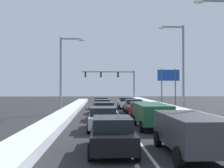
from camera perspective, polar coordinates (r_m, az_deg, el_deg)
The scene contains 18 objects.
ground_plane at distance 24.31m, azimuth 2.15°, elevation -7.38°, with size 127.19×127.19×0.00m, color #28282B.
lane_stripe_between_right_lane_and_center_lane at distance 29.16m, azimuth 1.33°, elevation -6.27°, with size 0.14×53.81×0.01m, color silver.
snow_bank_right_shoulder at distance 29.97m, azimuth 11.53°, elevation -5.27°, with size 1.52×53.81×0.88m, color silver.
snow_bank_left_shoulder at distance 29.25m, azimuth -9.14°, elevation -5.75°, with size 1.79×53.81×0.52m, color silver.
suv_charcoal_right_lane_nearest at distance 11.71m, azimuth 16.08°, elevation -9.45°, with size 2.16×4.90×1.67m.
suv_green_right_lane_second at distance 18.74m, azimuth 8.38°, elevation -6.21°, with size 2.16×4.90×1.67m.
sedan_red_right_lane_third at distance 24.61m, azimuth 5.95°, elevation -5.51°, with size 2.00×4.50×1.51m.
sedan_tan_right_lane_fourth at distance 30.27m, azimuth 4.51°, elevation -4.63°, with size 2.00×4.50×1.51m.
sedan_white_right_lane_fifth at distance 36.16m, azimuth 2.95°, elevation -4.01°, with size 2.00×4.50×1.51m.
sedan_black_center_lane_nearest at distance 12.00m, azimuth 0.03°, elevation -10.50°, with size 2.00×4.50×1.51m.
sedan_silver_center_lane_second at distance 18.07m, azimuth -1.92°, elevation -7.22°, with size 2.00×4.50×1.51m.
sedan_maroon_center_lane_third at distance 24.02m, azimuth -1.71°, elevation -5.63°, with size 2.00×4.50×1.51m.
sedan_navy_center_lane_fourth at distance 29.72m, azimuth -2.08°, elevation -4.70°, with size 2.00×4.50×1.51m.
sedan_gray_center_lane_fifth at distance 36.24m, azimuth -2.40°, elevation -4.00°, with size 2.00×4.50×1.51m.
traffic_light_gantry at distance 53.54m, azimuth 0.73°, elevation 1.27°, with size 10.60×0.47×6.20m.
street_lamp_right_mid at distance 27.83m, azimuth 14.18°, elevation 4.48°, with size 2.66×0.36×9.02m.
street_lamp_left_mid at distance 29.51m, azimuth -10.09°, elevation 3.35°, with size 2.66×0.36×8.22m.
roadside_sign_right at distance 39.81m, azimuth 11.86°, elevation 0.99°, with size 3.20×0.16×5.50m.
Camera 1 is at (-2.06, -4.50, 2.78)m, focal length 43.25 mm.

